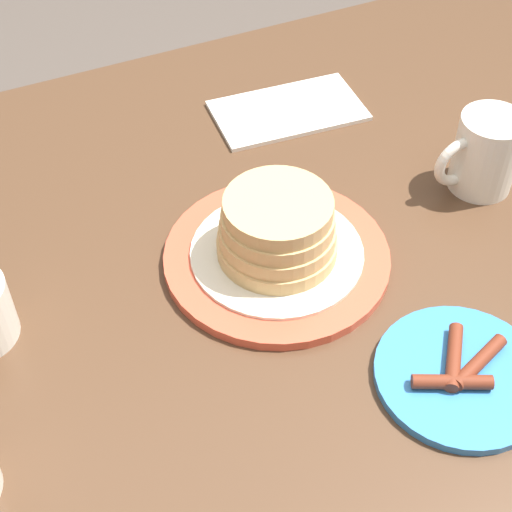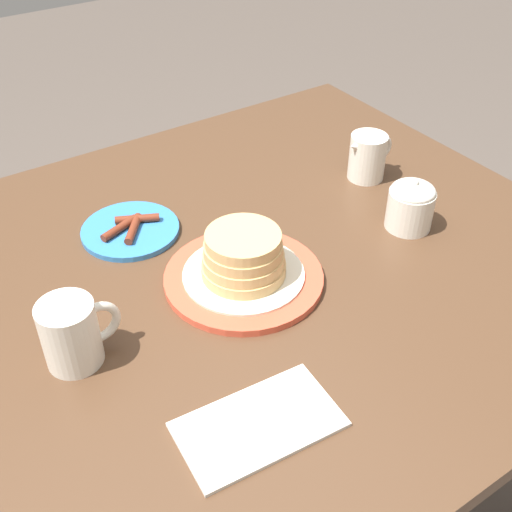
{
  "view_description": "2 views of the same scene",
  "coord_description": "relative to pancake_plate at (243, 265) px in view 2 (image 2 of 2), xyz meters",
  "views": [
    {
      "loc": [
        0.32,
        0.5,
        1.4
      ],
      "look_at": [
        0.08,
        -0.02,
        0.8
      ],
      "focal_mm": 55.0,
      "sensor_mm": 36.0,
      "label": 1
    },
    {
      "loc": [
        -0.36,
        -0.68,
        1.42
      ],
      "look_at": [
        0.08,
        -0.02,
        0.8
      ],
      "focal_mm": 45.0,
      "sensor_mm": 36.0,
      "label": 2
    }
  ],
  "objects": [
    {
      "name": "pancake_plate",
      "position": [
        0.0,
        0.0,
        0.0
      ],
      "size": [
        0.25,
        0.25,
        0.09
      ],
      "color": "#DB5138",
      "rests_on": "dining_table"
    },
    {
      "name": "side_plate_bacon",
      "position": [
        -0.09,
        0.22,
        -0.02
      ],
      "size": [
        0.17,
        0.17,
        0.02
      ],
      "color": "#337AC6",
      "rests_on": "dining_table"
    },
    {
      "name": "creamer_pitcher",
      "position": [
        0.37,
        0.13,
        0.02
      ],
      "size": [
        0.11,
        0.07,
        0.1
      ],
      "color": "silver",
      "rests_on": "dining_table"
    },
    {
      "name": "sugar_bowl",
      "position": [
        0.32,
        -0.04,
        0.01
      ],
      "size": [
        0.08,
        0.08,
        0.1
      ],
      "color": "silver",
      "rests_on": "dining_table"
    },
    {
      "name": "dining_table",
      "position": [
        -0.05,
        0.03,
        -0.15
      ],
      "size": [
        1.28,
        0.98,
        0.77
      ],
      "color": "#4C3321",
      "rests_on": "ground_plane"
    },
    {
      "name": "napkin",
      "position": [
        -0.14,
        -0.24,
        -0.03
      ],
      "size": [
        0.21,
        0.13,
        0.01
      ],
      "color": "silver",
      "rests_on": "dining_table"
    },
    {
      "name": "coffee_mug",
      "position": [
        -0.28,
        -0.01,
        0.02
      ],
      "size": [
        0.11,
        0.08,
        0.1
      ],
      "color": "silver",
      "rests_on": "dining_table"
    }
  ]
}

